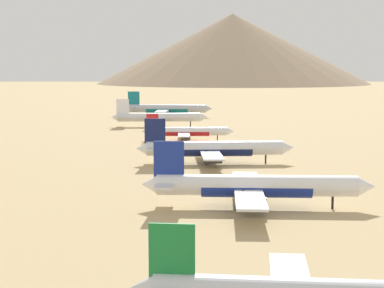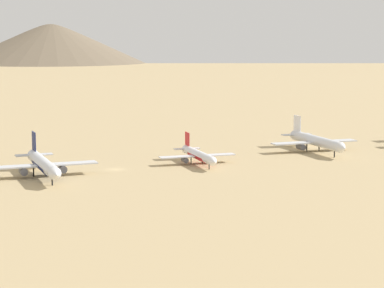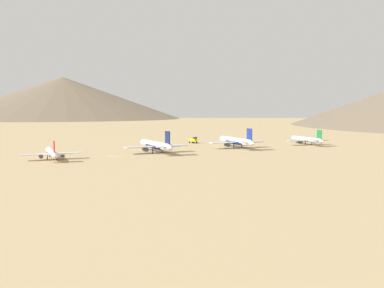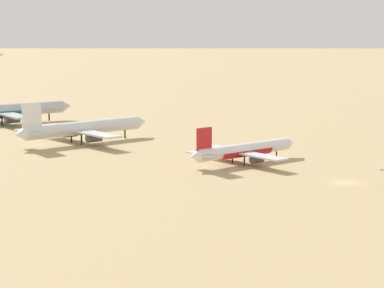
{
  "view_description": "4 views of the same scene",
  "coord_description": "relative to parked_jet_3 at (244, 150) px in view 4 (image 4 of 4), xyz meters",
  "views": [
    {
      "loc": [
        -16.1,
        -167.98,
        23.15
      ],
      "look_at": [
        -1.21,
        -18.6,
        4.45
      ],
      "focal_mm": 57.79,
      "sensor_mm": 36.0,
      "label": 1
    },
    {
      "loc": [
        217.77,
        -71.68,
        40.18
      ],
      "look_at": [
        4.89,
        22.62,
        6.89
      ],
      "focal_mm": 73.96,
      "sensor_mm": 36.0,
      "label": 2
    },
    {
      "loc": [
        -170.64,
        58.61,
        20.54
      ],
      "look_at": [
        5.33,
        -42.95,
        3.18
      ],
      "focal_mm": 37.74,
      "sensor_mm": 36.0,
      "label": 3
    },
    {
      "loc": [
        -115.45,
        -76.1,
        28.32
      ],
      "look_at": [
        -7.5,
        32.47,
        4.43
      ],
      "focal_mm": 70.44,
      "sensor_mm": 36.0,
      "label": 4
    }
  ],
  "objects": [
    {
      "name": "ground_plane",
      "position": [
        -1.52,
        -26.21,
        -2.83
      ],
      "size": [
        1800.0,
        1800.0,
        0.0
      ],
      "primitive_type": "plane",
      "color": "tan"
    },
    {
      "name": "parked_jet_3",
      "position": [
        0.0,
        0.0,
        0.0
      ],
      "size": [
        29.51,
        24.03,
        8.51
      ],
      "color": "white",
      "rests_on": "ground"
    },
    {
      "name": "parked_jet_4",
      "position": [
        -6.98,
        46.45,
        0.84
      ],
      "size": [
        37.78,
        30.73,
        10.89
      ],
      "color": "silver",
      "rests_on": "ground"
    },
    {
      "name": "parked_jet_5",
      "position": [
        -1.09,
        91.89,
        1.15
      ],
      "size": [
        41.41,
        33.86,
        11.97
      ],
      "color": "#B2B7C1",
      "rests_on": "ground"
    }
  ]
}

